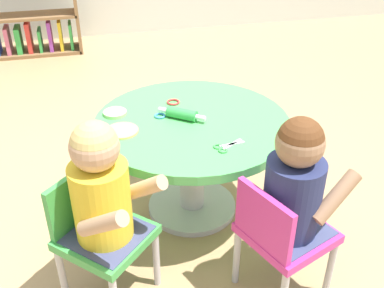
# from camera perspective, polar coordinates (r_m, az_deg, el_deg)

# --- Properties ---
(ground_plane) EXTENTS (10.00, 10.00, 0.00)m
(ground_plane) POSITION_cam_1_polar(r_m,az_deg,el_deg) (2.34, 0.00, -8.02)
(ground_plane) COLOR tan
(craft_table) EXTENTS (0.89, 0.89, 0.51)m
(craft_table) POSITION_cam_1_polar(r_m,az_deg,el_deg) (2.11, 0.00, 0.15)
(craft_table) COLOR silver
(craft_table) RESTS_ON ground
(child_chair_left) EXTENTS (0.42, 0.42, 0.54)m
(child_chair_left) POSITION_cam_1_polar(r_m,az_deg,el_deg) (1.78, -11.60, -10.86)
(child_chair_left) COLOR #B7B7BC
(child_chair_left) RESTS_ON ground
(seated_child_left) EXTENTS (0.43, 0.43, 0.51)m
(seated_child_left) POSITION_cam_1_polar(r_m,az_deg,el_deg) (1.62, -11.38, -5.43)
(seated_child_left) COLOR #3F4772
(seated_child_left) RESTS_ON ground
(child_chair_right) EXTENTS (0.39, 0.39, 0.54)m
(child_chair_right) POSITION_cam_1_polar(r_m,az_deg,el_deg) (1.77, 11.09, -11.13)
(child_chair_right) COLOR #B7B7BC
(child_chair_right) RESTS_ON ground
(seated_child_right) EXTENTS (0.42, 0.38, 0.51)m
(seated_child_right) POSITION_cam_1_polar(r_m,az_deg,el_deg) (1.65, 12.86, -4.73)
(seated_child_right) COLOR #3F4772
(seated_child_right) RESTS_ON ground
(bookshelf_low) EXTENTS (0.93, 0.28, 0.70)m
(bookshelf_low) POSITION_cam_1_polar(r_m,az_deg,el_deg) (4.49, -20.17, 14.11)
(bookshelf_low) COLOR olive
(bookshelf_low) RESTS_ON ground
(rolling_pin) EXTENTS (0.20, 0.16, 0.05)m
(rolling_pin) POSITION_cam_1_polar(r_m,az_deg,el_deg) (2.05, -1.28, 3.82)
(rolling_pin) COLOR green
(rolling_pin) RESTS_ON craft_table
(craft_scissors) EXTENTS (0.14, 0.09, 0.01)m
(craft_scissors) POSITION_cam_1_polar(r_m,az_deg,el_deg) (1.85, 4.25, -0.34)
(craft_scissors) COLOR silver
(craft_scissors) RESTS_ON craft_table
(playdough_blob_0) EXTENTS (0.11, 0.11, 0.02)m
(playdough_blob_0) POSITION_cam_1_polar(r_m,az_deg,el_deg) (2.13, -9.66, 3.88)
(playdough_blob_0) COLOR #B2E58C
(playdough_blob_0) RESTS_ON craft_table
(playdough_blob_1) EXTENTS (0.14, 0.14, 0.01)m
(playdough_blob_1) POSITION_cam_1_polar(r_m,az_deg,el_deg) (1.98, -8.80, 1.65)
(playdough_blob_1) COLOR #F2CC72
(playdough_blob_1) RESTS_ON craft_table
(cookie_cutter_0) EXTENTS (0.06, 0.06, 0.01)m
(cookie_cutter_0) POSITION_cam_1_polar(r_m,az_deg,el_deg) (2.21, -2.38, 5.30)
(cookie_cutter_0) COLOR red
(cookie_cutter_0) RESTS_ON craft_table
(cookie_cutter_1) EXTENTS (0.05, 0.05, 0.01)m
(cookie_cutter_1) POSITION_cam_1_polar(r_m,az_deg,el_deg) (2.08, -4.05, 3.57)
(cookie_cutter_1) COLOR #3F99D8
(cookie_cutter_1) RESTS_ON craft_table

